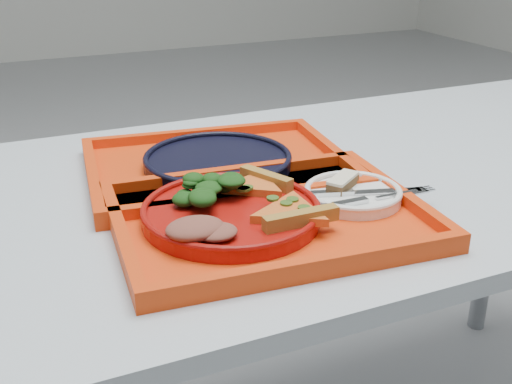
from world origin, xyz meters
TOP-DOWN VIEW (x-y plane):
  - table at (0.00, 0.00)m, footprint 1.60×0.80m
  - tray_main at (-0.21, -0.15)m, footprint 0.48×0.39m
  - tray_far at (-0.21, 0.07)m, footprint 0.49×0.40m
  - dinner_plate at (-0.27, -0.14)m, footprint 0.26×0.26m
  - side_plate at (-0.07, -0.15)m, footprint 0.15×0.15m
  - navy_plate at (-0.21, 0.07)m, footprint 0.26×0.26m
  - pizza_slice_a at (-0.20, -0.19)m, footprint 0.11×0.13m
  - pizza_slice_b at (-0.21, -0.09)m, footprint 0.14×0.13m
  - salad_heap at (-0.29, -0.10)m, footprint 0.10×0.08m
  - meat_portion at (-0.34, -0.20)m, footprint 0.08×0.06m
  - dessert_bar at (-0.07, -0.13)m, footprint 0.07×0.06m
  - knife at (-0.06, -0.16)m, footprint 0.18×0.07m
  - fork at (-0.06, -0.19)m, footprint 0.19×0.02m

SIDE VIEW (x-z plane):
  - table at x=0.00m, z-range 0.30..1.05m
  - tray_main at x=-0.21m, z-range 0.75..0.76m
  - tray_far at x=-0.21m, z-range 0.75..0.76m
  - side_plate at x=-0.07m, z-range 0.76..0.78m
  - navy_plate at x=-0.21m, z-range 0.76..0.78m
  - dinner_plate at x=-0.27m, z-range 0.76..0.78m
  - knife at x=-0.06m, z-range 0.78..0.78m
  - fork at x=-0.06m, z-range 0.78..0.78m
  - dessert_bar at x=-0.07m, z-range 0.78..0.79m
  - pizza_slice_a at x=-0.20m, z-range 0.78..0.80m
  - pizza_slice_b at x=-0.21m, z-range 0.78..0.80m
  - meat_portion at x=-0.34m, z-range 0.78..0.80m
  - salad_heap at x=-0.29m, z-range 0.78..0.83m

